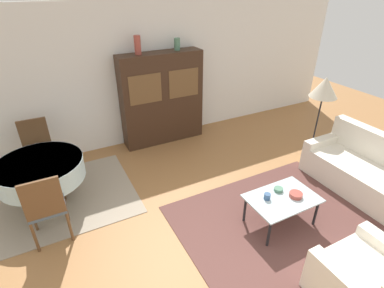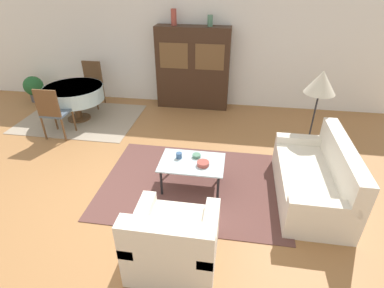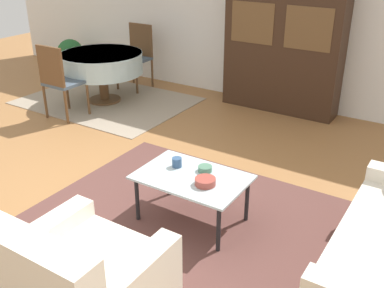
{
  "view_description": "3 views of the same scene",
  "coord_description": "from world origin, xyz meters",
  "px_view_note": "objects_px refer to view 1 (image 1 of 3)",
  "views": [
    {
      "loc": [
        -1.5,
        -1.87,
        3.01
      ],
      "look_at": [
        0.2,
        1.4,
        0.95
      ],
      "focal_mm": 28.0,
      "sensor_mm": 36.0,
      "label": 1
    },
    {
      "loc": [
        1.56,
        -3.2,
        2.88
      ],
      "look_at": [
        1.01,
        0.34,
        0.75
      ],
      "focal_mm": 28.0,
      "sensor_mm": 36.0,
      "label": 2
    },
    {
      "loc": [
        2.8,
        -2.46,
        2.31
      ],
      "look_at": [
        1.01,
        0.34,
        0.75
      ],
      "focal_mm": 42.0,
      "sensor_mm": 36.0,
      "label": 3
    }
  ],
  "objects_px": {
    "display_cabinet": "(162,99)",
    "armchair": "(376,286)",
    "dining_chair_near": "(46,206)",
    "floor_lamp": "(324,89)",
    "bowl_small": "(278,190)",
    "coffee_table": "(282,200)",
    "couch": "(364,171)",
    "dining_chair_far": "(37,146)",
    "vase_tall": "(138,45)",
    "cup": "(267,196)",
    "bowl": "(296,195)",
    "dining_table": "(41,171)",
    "vase_short": "(177,44)"
  },
  "relations": [
    {
      "from": "display_cabinet",
      "to": "armchair",
      "type": "bearing_deg",
      "value": -84.07
    },
    {
      "from": "dining_chair_near",
      "to": "floor_lamp",
      "type": "bearing_deg",
      "value": 0.78
    },
    {
      "from": "dining_chair_near",
      "to": "bowl_small",
      "type": "relative_size",
      "value": 8.3
    },
    {
      "from": "coffee_table",
      "to": "bowl_small",
      "type": "relative_size",
      "value": 7.69
    },
    {
      "from": "couch",
      "to": "coffee_table",
      "type": "bearing_deg",
      "value": 90.75
    },
    {
      "from": "coffee_table",
      "to": "dining_chair_far",
      "type": "height_order",
      "value": "dining_chair_far"
    },
    {
      "from": "bowl_small",
      "to": "vase_tall",
      "type": "height_order",
      "value": "vase_tall"
    },
    {
      "from": "couch",
      "to": "armchair",
      "type": "relative_size",
      "value": 1.84
    },
    {
      "from": "coffee_table",
      "to": "vase_tall",
      "type": "height_order",
      "value": "vase_tall"
    },
    {
      "from": "display_cabinet",
      "to": "vase_tall",
      "type": "xyz_separation_m",
      "value": [
        -0.41,
        0.0,
        1.07
      ]
    },
    {
      "from": "armchair",
      "to": "floor_lamp",
      "type": "height_order",
      "value": "floor_lamp"
    },
    {
      "from": "couch",
      "to": "dining_chair_near",
      "type": "relative_size",
      "value": 1.7
    },
    {
      "from": "cup",
      "to": "vase_tall",
      "type": "height_order",
      "value": "vase_tall"
    },
    {
      "from": "cup",
      "to": "vase_tall",
      "type": "relative_size",
      "value": 0.26
    },
    {
      "from": "dining_chair_near",
      "to": "dining_chair_far",
      "type": "xyz_separation_m",
      "value": [
        0.0,
        1.65,
        0.0
      ]
    },
    {
      "from": "display_cabinet",
      "to": "bowl",
      "type": "xyz_separation_m",
      "value": [
        0.62,
        -3.1,
        -0.43
      ]
    },
    {
      "from": "floor_lamp",
      "to": "vase_tall",
      "type": "bearing_deg",
      "value": 145.27
    },
    {
      "from": "coffee_table",
      "to": "display_cabinet",
      "type": "bearing_deg",
      "value": 98.44
    },
    {
      "from": "dining_table",
      "to": "dining_chair_far",
      "type": "bearing_deg",
      "value": 90.0
    },
    {
      "from": "armchair",
      "to": "cup",
      "type": "height_order",
      "value": "armchair"
    },
    {
      "from": "dining_chair_near",
      "to": "vase_short",
      "type": "relative_size",
      "value": 4.54
    },
    {
      "from": "dining_chair_far",
      "to": "cup",
      "type": "xyz_separation_m",
      "value": [
        2.59,
        -2.68,
        -0.09
      ]
    },
    {
      "from": "dining_chair_far",
      "to": "vase_short",
      "type": "height_order",
      "value": "vase_short"
    },
    {
      "from": "couch",
      "to": "bowl_small",
      "type": "height_order",
      "value": "couch"
    },
    {
      "from": "bowl_small",
      "to": "vase_tall",
      "type": "xyz_separation_m",
      "value": [
        -0.91,
        2.9,
        1.5
      ]
    },
    {
      "from": "display_cabinet",
      "to": "bowl",
      "type": "bearing_deg",
      "value": -78.71
    },
    {
      "from": "coffee_table",
      "to": "display_cabinet",
      "type": "relative_size",
      "value": 0.52
    },
    {
      "from": "bowl",
      "to": "dining_table",
      "type": "bearing_deg",
      "value": 146.12
    },
    {
      "from": "vase_short",
      "to": "dining_chair_near",
      "type": "bearing_deg",
      "value": -144.4
    },
    {
      "from": "dining_table",
      "to": "floor_lamp",
      "type": "height_order",
      "value": "floor_lamp"
    },
    {
      "from": "cup",
      "to": "vase_tall",
      "type": "xyz_separation_m",
      "value": [
        -0.65,
        2.97,
        1.48
      ]
    },
    {
      "from": "bowl",
      "to": "bowl_small",
      "type": "bearing_deg",
      "value": 121.3
    },
    {
      "from": "armchair",
      "to": "bowl",
      "type": "xyz_separation_m",
      "value": [
        0.16,
        1.3,
        0.17
      ]
    },
    {
      "from": "vase_short",
      "to": "couch",
      "type": "bearing_deg",
      "value": -58.68
    },
    {
      "from": "dining_chair_near",
      "to": "bowl_small",
      "type": "height_order",
      "value": "dining_chair_near"
    },
    {
      "from": "couch",
      "to": "dining_chair_near",
      "type": "distance_m",
      "value": 4.68
    },
    {
      "from": "dining_table",
      "to": "couch",
      "type": "bearing_deg",
      "value": -22.77
    },
    {
      "from": "floor_lamp",
      "to": "display_cabinet",
      "type": "bearing_deg",
      "value": 140.8
    },
    {
      "from": "floor_lamp",
      "to": "vase_tall",
      "type": "height_order",
      "value": "vase_tall"
    },
    {
      "from": "dining_chair_far",
      "to": "dining_chair_near",
      "type": "bearing_deg",
      "value": 90.0
    },
    {
      "from": "dining_chair_near",
      "to": "coffee_table",
      "type": "bearing_deg",
      "value": -21.53
    },
    {
      "from": "couch",
      "to": "coffee_table",
      "type": "relative_size",
      "value": 1.84
    },
    {
      "from": "bowl",
      "to": "dining_chair_near",
      "type": "bearing_deg",
      "value": 158.54
    },
    {
      "from": "armchair",
      "to": "bowl_small",
      "type": "bearing_deg",
      "value": 88.43
    },
    {
      "from": "display_cabinet",
      "to": "vase_tall",
      "type": "bearing_deg",
      "value": 179.87
    },
    {
      "from": "dining_table",
      "to": "floor_lamp",
      "type": "bearing_deg",
      "value": -9.32
    },
    {
      "from": "bowl",
      "to": "vase_tall",
      "type": "relative_size",
      "value": 0.53
    },
    {
      "from": "armchair",
      "to": "dining_chair_near",
      "type": "distance_m",
      "value": 3.75
    },
    {
      "from": "couch",
      "to": "dining_chair_near",
      "type": "xyz_separation_m",
      "value": [
        -4.54,
        1.08,
        0.26
      ]
    },
    {
      "from": "dining_chair_far",
      "to": "bowl_small",
      "type": "relative_size",
      "value": 8.3
    }
  ]
}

